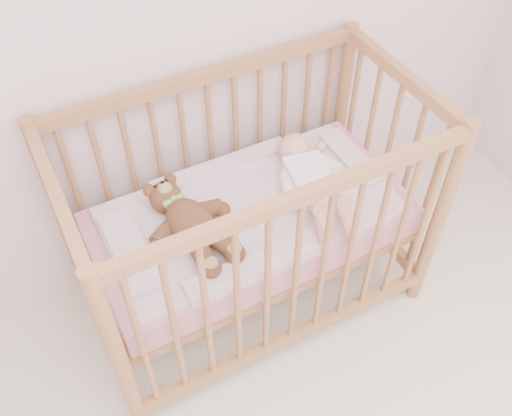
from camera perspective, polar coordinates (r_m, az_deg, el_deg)
crib at (r=2.24m, az=-0.59°, el=-1.24°), size 1.36×0.76×1.00m
mattress at (r=2.26m, az=-0.59°, el=-1.50°), size 1.22×0.62×0.13m
blanket at (r=2.20m, az=-0.61°, el=-0.21°), size 1.10×0.58×0.06m
baby at (r=2.23m, az=5.44°, el=3.00°), size 0.38×0.64×0.14m
teddy_bear at (r=2.06m, az=-6.55°, el=-1.36°), size 0.44×0.56×0.14m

